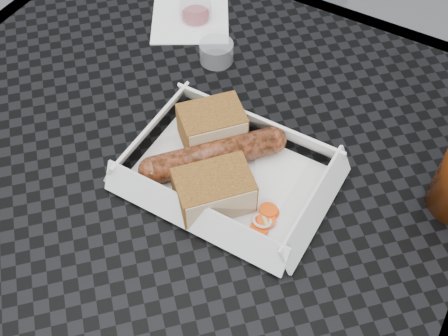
% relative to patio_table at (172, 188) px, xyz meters
% --- Properties ---
extents(patio_table, '(0.80, 0.80, 0.74)m').
position_rel_patio_table_xyz_m(patio_table, '(0.00, 0.00, 0.00)').
color(patio_table, black).
rests_on(patio_table, ground).
extents(food_tray, '(0.22, 0.15, 0.00)m').
position_rel_patio_table_xyz_m(food_tray, '(0.09, 0.01, 0.08)').
color(food_tray, white).
rests_on(food_tray, patio_table).
extents(bratwurst, '(0.14, 0.15, 0.04)m').
position_rel_patio_table_xyz_m(bratwurst, '(0.06, 0.01, 0.10)').
color(bratwurst, brown).
rests_on(bratwurst, food_tray).
extents(bread_near, '(0.10, 0.10, 0.05)m').
position_rel_patio_table_xyz_m(bread_near, '(0.04, 0.05, 0.10)').
color(bread_near, brown).
rests_on(bread_near, food_tray).
extents(bread_far, '(0.10, 0.11, 0.05)m').
position_rel_patio_table_xyz_m(bread_far, '(0.09, -0.04, 0.10)').
color(bread_far, brown).
rests_on(bread_far, food_tray).
extents(veg_garnish, '(0.03, 0.03, 0.00)m').
position_rel_patio_table_xyz_m(veg_garnish, '(0.15, -0.03, 0.08)').
color(veg_garnish, '#FF490B').
rests_on(veg_garnish, food_tray).
extents(napkin, '(0.16, 0.16, 0.00)m').
position_rel_patio_table_xyz_m(napkin, '(-0.12, 0.25, 0.08)').
color(napkin, white).
rests_on(napkin, patio_table).
extents(condiment_cup_sauce, '(0.05, 0.05, 0.03)m').
position_rel_patio_table_xyz_m(condiment_cup_sauce, '(-0.11, 0.25, 0.09)').
color(condiment_cup_sauce, maroon).
rests_on(condiment_cup_sauce, patio_table).
extents(condiment_cup_empty, '(0.05, 0.05, 0.03)m').
position_rel_patio_table_xyz_m(condiment_cup_empty, '(-0.04, 0.19, 0.09)').
color(condiment_cup_empty, silver).
rests_on(condiment_cup_empty, patio_table).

